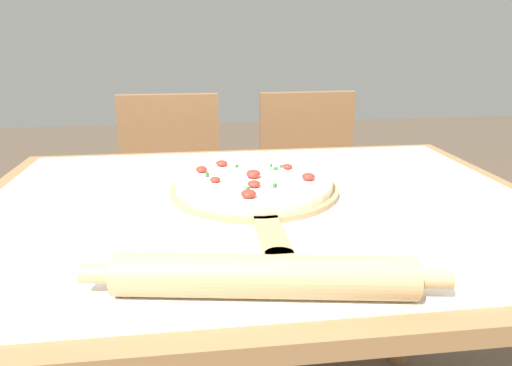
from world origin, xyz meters
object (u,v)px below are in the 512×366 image
at_px(pizza, 254,181).
at_px(rolling_pin, 264,276).
at_px(chair_left, 172,197).
at_px(chair_right, 311,191).
at_px(pizza_peel, 255,192).

height_order(pizza, rolling_pin, rolling_pin).
bearing_deg(chair_left, chair_right, 0.37).
relative_size(pizza_peel, rolling_pin, 1.10).
bearing_deg(rolling_pin, chair_right, 72.83).
bearing_deg(chair_right, pizza_peel, -114.88).
xyz_separation_m(pizza, rolling_pin, (-0.04, -0.42, 0.00)).
bearing_deg(pizza_peel, pizza, 90.47).
xyz_separation_m(rolling_pin, chair_left, (-0.19, 1.14, -0.29)).
relative_size(pizza, chair_left, 0.38).
distance_m(pizza, chair_right, 0.84).
bearing_deg(chair_left, rolling_pin, -80.08).
xyz_separation_m(chair_left, chair_right, (0.54, -0.00, 0.00)).
relative_size(pizza_peel, chair_left, 0.59).
bearing_deg(chair_right, chair_left, 178.06).
height_order(rolling_pin, chair_right, chair_right).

